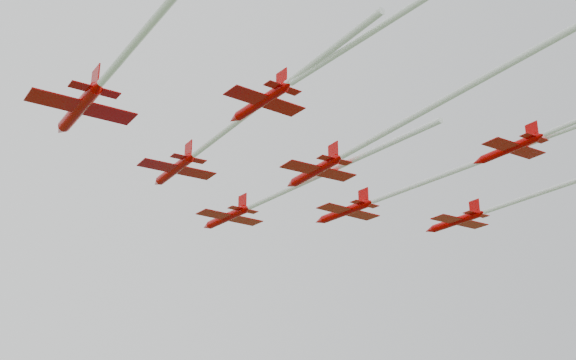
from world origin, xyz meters
name	(u,v)px	position (x,y,z in m)	size (l,w,h in m)	color
jet_lead	(264,200)	(-0.81, 5.33, 56.06)	(14.59, 45.41, 2.85)	#C50000
jet_row2_left	(208,144)	(-12.67, -8.63, 56.61)	(11.09, 44.95, 2.73)	#C50000
jet_row2_right	(433,179)	(17.07, -7.37, 57.29)	(19.90, 64.79, 2.90)	#C50000
jet_row3_left	(136,41)	(-24.58, -29.08, 55.19)	(14.72, 59.35, 2.95)	#C50000
jet_row3_mid	(412,118)	(3.16, -24.58, 55.67)	(14.05, 64.54, 2.70)	#C50000
jet_row3_right	(536,194)	(27.82, -13.32, 54.77)	(13.65, 55.11, 2.60)	#C50000
jet_row4_left	(367,35)	(-7.54, -35.14, 56.33)	(16.68, 55.43, 2.38)	#C50000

